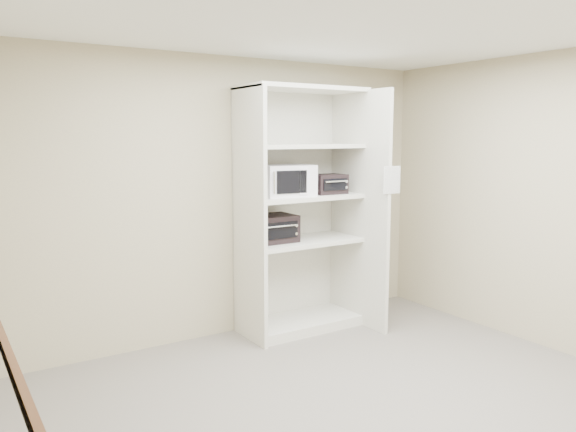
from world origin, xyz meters
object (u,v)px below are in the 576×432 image
toaster_oven_upper (328,184)px  shelving_unit (305,218)px  microwave (286,180)px  toaster_oven_lower (270,229)px

toaster_oven_upper → shelving_unit: bearing=168.5°
microwave → shelving_unit: bearing=6.0°
toaster_oven_lower → microwave: bearing=-18.2°
shelving_unit → toaster_oven_upper: shelving_unit is taller
microwave → toaster_oven_lower: 0.49m
shelving_unit → microwave: 0.45m
microwave → toaster_oven_upper: (0.46, -0.06, -0.05)m
shelving_unit → toaster_oven_upper: 0.42m
microwave → toaster_oven_upper: microwave is taller
shelving_unit → toaster_oven_upper: bearing=-12.8°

